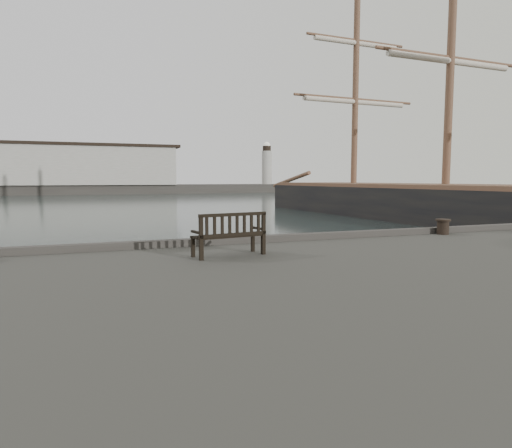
{
  "coord_description": "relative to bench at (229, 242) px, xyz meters",
  "views": [
    {
      "loc": [
        -3.86,
        -11.64,
        3.28
      ],
      "look_at": [
        0.34,
        -0.5,
        2.1
      ],
      "focal_mm": 32.0,
      "sensor_mm": 36.0,
      "label": 1
    }
  ],
  "objects": [
    {
      "name": "bollard_right",
      "position": [
        7.42,
        1.47,
        -0.06
      ],
      "size": [
        0.46,
        0.46,
        0.48
      ],
      "primitive_type": "cylinder",
      "rotation": [
        0.0,
        0.0,
        -0.01
      ],
      "color": "black",
      "rests_on": "quay"
    },
    {
      "name": "tall_ship_main",
      "position": [
        22.94,
        17.96,
        -1.06
      ],
      "size": [
        10.41,
        43.08,
        32.06
      ],
      "rotation": [
        0.0,
        0.0,
        0.04
      ],
      "color": "black",
      "rests_on": "ground"
    },
    {
      "name": "breakwater",
      "position": [
        -3.7,
        93.97,
        2.44
      ],
      "size": [
        140.0,
        9.5,
        12.2
      ],
      "color": "#383530",
      "rests_on": "ground"
    },
    {
      "name": "bench",
      "position": [
        0.0,
        0.0,
        0.0
      ],
      "size": [
        1.71,
        0.83,
        0.94
      ],
      "rotation": [
        0.0,
        0.0,
        0.17
      ],
      "color": "black",
      "rests_on": "quay"
    },
    {
      "name": "ground",
      "position": [
        0.86,
        1.97,
        -1.86
      ],
      "size": [
        400.0,
        400.0,
        0.0
      ],
      "primitive_type": "plane",
      "color": "black",
      "rests_on": "ground"
    }
  ]
}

